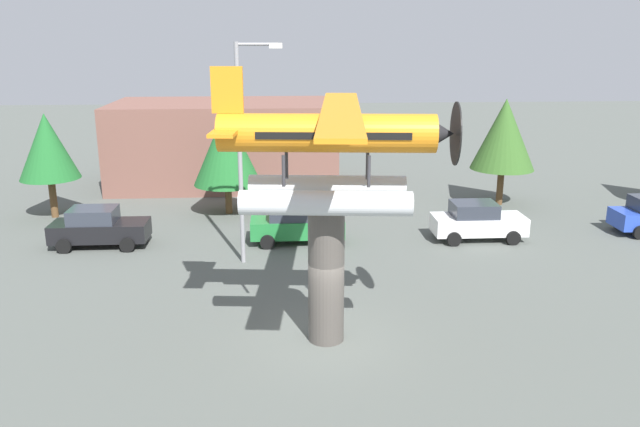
# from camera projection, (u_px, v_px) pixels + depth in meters

# --- Properties ---
(ground_plane) EXTENTS (140.00, 140.00, 0.00)m
(ground_plane) POSITION_uv_depth(u_px,v_px,m) (326.00, 339.00, 19.92)
(ground_plane) COLOR #515651
(display_pedestal) EXTENTS (1.10, 1.10, 4.29)m
(display_pedestal) POSITION_uv_depth(u_px,v_px,m) (326.00, 274.00, 19.34)
(display_pedestal) COLOR #4C4742
(display_pedestal) RESTS_ON ground
(floatplane_monument) EXTENTS (7.01, 10.46, 4.00)m
(floatplane_monument) POSITION_uv_depth(u_px,v_px,m) (331.00, 150.00, 18.30)
(floatplane_monument) COLOR silver
(floatplane_monument) RESTS_ON display_pedestal
(car_near_black) EXTENTS (4.20, 2.02, 1.76)m
(car_near_black) POSITION_uv_depth(u_px,v_px,m) (99.00, 227.00, 28.39)
(car_near_black) COLOR black
(car_near_black) RESTS_ON ground
(car_mid_green) EXTENTS (4.20, 2.02, 1.76)m
(car_mid_green) POSITION_uv_depth(u_px,v_px,m) (296.00, 224.00, 28.94)
(car_mid_green) COLOR #237A38
(car_mid_green) RESTS_ON ground
(car_far_white) EXTENTS (4.20, 2.02, 1.76)m
(car_far_white) POSITION_uv_depth(u_px,v_px,m) (477.00, 221.00, 29.34)
(car_far_white) COLOR white
(car_far_white) RESTS_ON ground
(streetlight_primary) EXTENTS (1.84, 0.28, 8.87)m
(streetlight_primary) POSITION_uv_depth(u_px,v_px,m) (244.00, 141.00, 25.28)
(streetlight_primary) COLOR gray
(streetlight_primary) RESTS_ON ground
(storefront_building) EXTENTS (13.65, 7.53, 5.10)m
(storefront_building) POSITION_uv_depth(u_px,v_px,m) (226.00, 143.00, 40.08)
(storefront_building) COLOR brown
(storefront_building) RESTS_ON ground
(tree_west) EXTENTS (2.99, 2.99, 5.36)m
(tree_west) POSITION_uv_depth(u_px,v_px,m) (47.00, 147.00, 32.18)
(tree_west) COLOR brown
(tree_west) RESTS_ON ground
(tree_east) EXTENTS (3.51, 3.51, 5.49)m
(tree_east) POSITION_uv_depth(u_px,v_px,m) (227.00, 147.00, 32.89)
(tree_east) COLOR brown
(tree_east) RESTS_ON ground
(tree_center_back) EXTENTS (3.44, 3.44, 5.84)m
(tree_center_back) POSITION_uv_depth(u_px,v_px,m) (504.00, 134.00, 34.59)
(tree_center_back) COLOR brown
(tree_center_back) RESTS_ON ground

